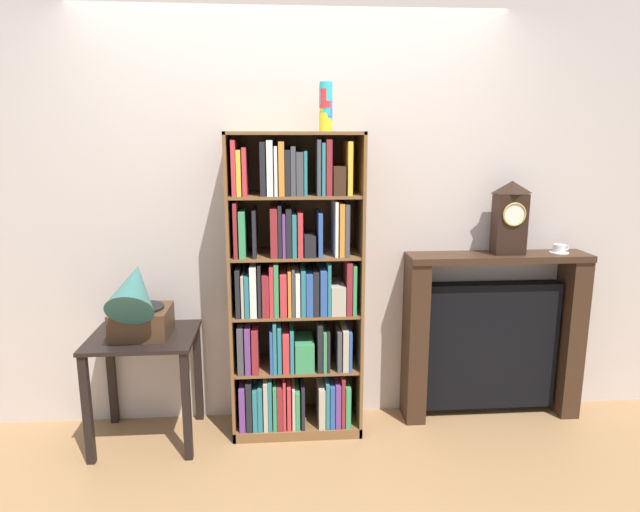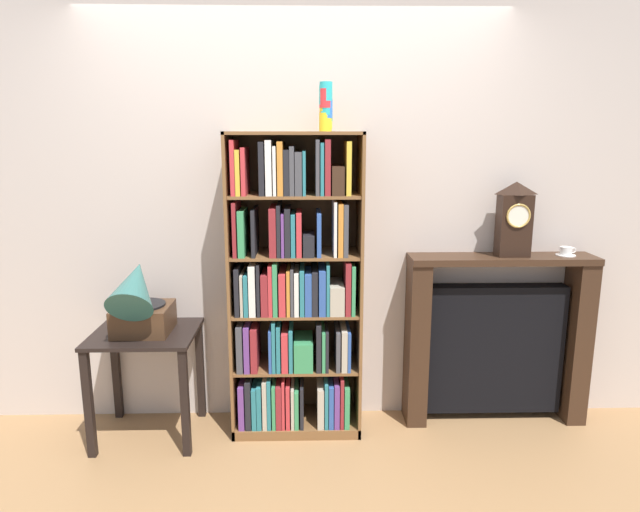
{
  "view_description": "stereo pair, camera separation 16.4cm",
  "coord_description": "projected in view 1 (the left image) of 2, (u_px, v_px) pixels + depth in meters",
  "views": [
    {
      "loc": [
        -0.1,
        -3.03,
        1.76
      ],
      "look_at": [
        0.14,
        0.11,
        1.09
      ],
      "focal_mm": 30.89,
      "sensor_mm": 36.0,
      "label": 1
    },
    {
      "loc": [
        0.07,
        -3.04,
        1.76
      ],
      "look_at": [
        0.14,
        0.11,
        1.09
      ],
      "focal_mm": 30.89,
      "sensor_mm": 36.0,
      "label": 2
    }
  ],
  "objects": [
    {
      "name": "teacup_with_saucer",
      "position": [
        559.0,
        249.0,
        3.39
      ],
      "size": [
        0.12,
        0.11,
        0.05
      ],
      "color": "white",
      "rests_on": "fireplace_mantel"
    },
    {
      "name": "wall_back",
      "position": [
        323.0,
        215.0,
        3.4
      ],
      "size": [
        4.82,
        0.08,
        2.6
      ],
      "primitive_type": "cube",
      "color": "beige",
      "rests_on": "ground"
    },
    {
      "name": "bookshelf",
      "position": [
        294.0,
        298.0,
        3.25
      ],
      "size": [
        0.77,
        0.36,
        1.8
      ],
      "color": "brown",
      "rests_on": "ground"
    },
    {
      "name": "side_table_left",
      "position": [
        145.0,
        359.0,
        3.19
      ],
      "size": [
        0.6,
        0.52,
        0.66
      ],
      "color": "black",
      "rests_on": "ground"
    },
    {
      "name": "cup_stack",
      "position": [
        326.0,
        107.0,
        3.05
      ],
      "size": [
        0.07,
        0.07,
        0.27
      ],
      "color": "yellow",
      "rests_on": "bookshelf"
    },
    {
      "name": "ground_plane",
      "position": [
        298.0,
        437.0,
        3.34
      ],
      "size": [
        7.82,
        6.4,
        0.02
      ],
      "primitive_type": "cube",
      "color": "#997047"
    },
    {
      "name": "fireplace_mantel",
      "position": [
        492.0,
        337.0,
        3.5
      ],
      "size": [
        1.12,
        0.24,
        1.07
      ],
      "color": "#382316",
      "rests_on": "ground"
    },
    {
      "name": "gramophone",
      "position": [
        137.0,
        303.0,
        3.05
      ],
      "size": [
        0.31,
        0.47,
        0.51
      ],
      "color": "#472D1C",
      "rests_on": "side_table_left"
    },
    {
      "name": "mantel_clock",
      "position": [
        510.0,
        218.0,
        3.32
      ],
      "size": [
        0.19,
        0.13,
        0.45
      ],
      "color": "black",
      "rests_on": "fireplace_mantel"
    }
  ]
}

